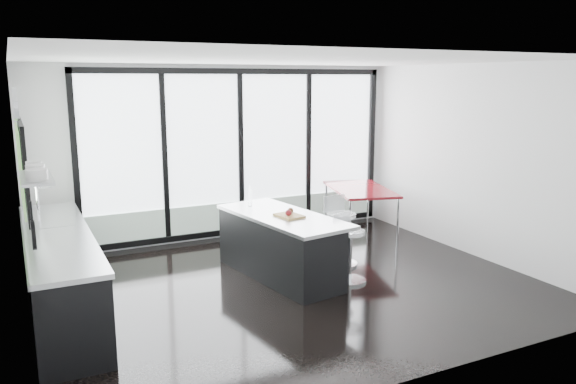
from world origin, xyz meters
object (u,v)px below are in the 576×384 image
red_table (360,212)px  bar_stool_far (341,239)px  island (279,245)px  bar_stool_near (350,256)px

red_table → bar_stool_far: bearing=-133.3°
bar_stool_far → red_table: (1.06, 1.12, 0.03)m
island → red_table: (2.03, 1.15, -0.02)m
bar_stool_far → red_table: 1.54m
bar_stool_near → bar_stool_far: (0.24, 0.61, 0.03)m
bar_stool_near → bar_stool_far: size_ratio=0.91×
bar_stool_far → red_table: size_ratio=0.49×
island → bar_stool_near: (0.73, -0.58, -0.08)m
bar_stool_far → red_table: bearing=40.0°
island → bar_stool_far: (0.97, 0.03, -0.05)m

